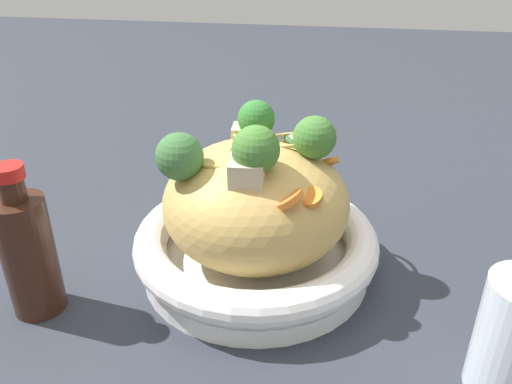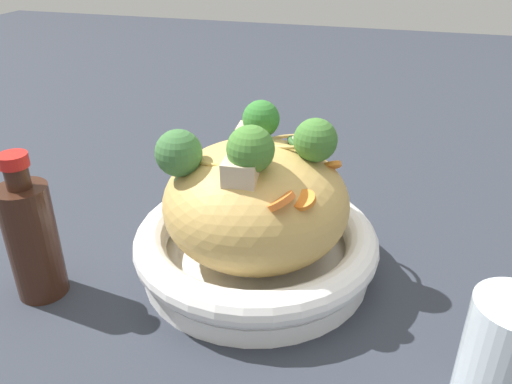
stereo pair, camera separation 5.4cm
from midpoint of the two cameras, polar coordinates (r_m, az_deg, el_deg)
ground_plane at (r=0.59m, az=2.64°, el=-8.51°), size 3.00×3.00×0.00m
serving_bowl at (r=0.57m, az=2.70°, el=-6.16°), size 0.27×0.27×0.06m
noodle_heap at (r=0.54m, az=2.84°, el=-1.22°), size 0.20×0.20×0.13m
broccoli_florets at (r=0.50m, az=2.07°, el=5.40°), size 0.18×0.14×0.07m
carrot_coins at (r=0.48m, az=8.11°, el=-0.04°), size 0.06×0.12×0.02m
zucchini_slices at (r=0.52m, az=5.00°, el=4.80°), size 0.10×0.10×0.03m
chicken_chunks at (r=0.50m, az=1.36°, el=3.88°), size 0.05×0.13×0.03m
soy_sauce_bottle at (r=0.55m, az=-21.08°, el=-4.85°), size 0.05×0.05×0.16m
drinking_glass at (r=0.46m, az=28.93°, el=-16.12°), size 0.06×0.06×0.11m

